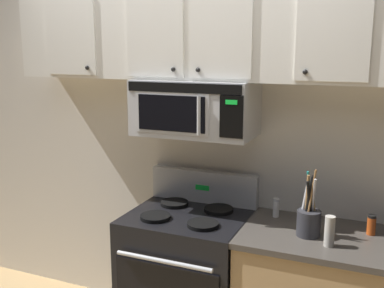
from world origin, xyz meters
The scene contains 8 objects.
back_wall centered at (0.00, 0.79, 1.35)m, with size 5.20×0.10×2.70m, color silver.
stove_range centered at (0.00, 0.42, 0.47)m, with size 0.76×0.69×1.12m.
over_range_microwave centered at (0.00, 0.54, 1.58)m, with size 0.76×0.43×0.35m.
upper_cabinets centered at (0.00, 0.57, 2.02)m, with size 2.50×0.36×0.55m.
utensil_crock_charcoal centered at (0.76, 0.39, 1.00)m, with size 0.13×0.13×0.39m.
salt_shaker centered at (0.53, 0.61, 0.96)m, with size 0.04×0.04×0.12m.
pepper_mill centered at (0.89, 0.28, 0.98)m, with size 0.05×0.05×0.17m, color #B7B2A8.
spice_jar centered at (1.09, 0.54, 0.96)m, with size 0.05×0.05×0.12m.
Camera 1 is at (1.11, -2.13, 1.94)m, focal length 43.05 mm.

